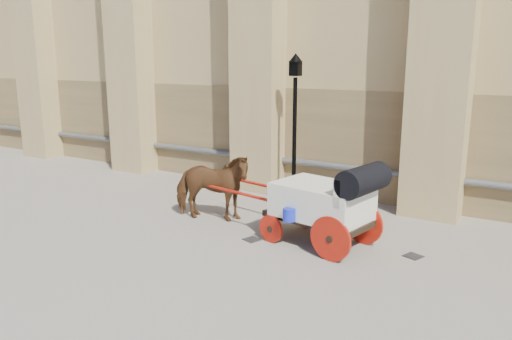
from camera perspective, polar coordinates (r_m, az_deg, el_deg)
The scene contains 6 objects.
ground at distance 11.59m, azimuth -4.75°, elevation -6.73°, with size 90.00×90.00×0.00m, color slate.
horse at distance 11.98m, azimuth -5.13°, elevation -1.92°, with size 0.90×1.97×1.66m, color brown.
carriage at distance 10.36m, azimuth 8.13°, elevation -3.46°, with size 4.31×1.87×1.83m.
street_lamp at distance 13.45m, azimuth 4.43°, elevation 5.30°, with size 0.37×0.37×3.97m.
drain_grate_near at distance 10.89m, azimuth -0.46°, elevation -7.95°, with size 0.32×0.32×0.01m, color black.
drain_grate_far at distance 10.50m, azimuth 17.51°, elevation -9.37°, with size 0.32×0.32×0.01m, color black.
Camera 1 is at (6.45, -8.82, 3.85)m, focal length 35.00 mm.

